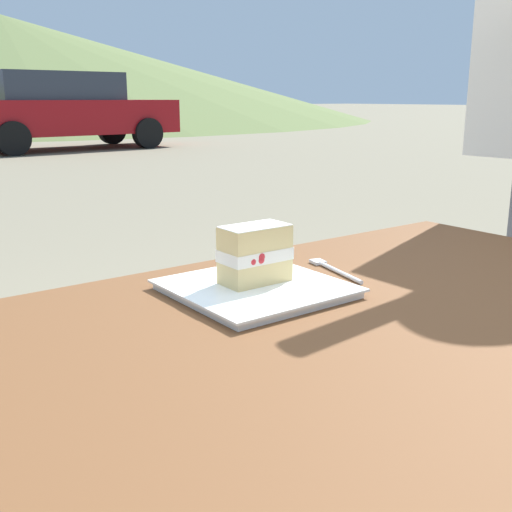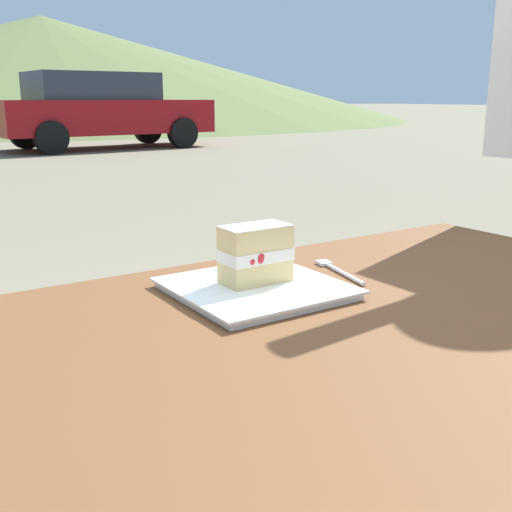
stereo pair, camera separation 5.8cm
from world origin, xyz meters
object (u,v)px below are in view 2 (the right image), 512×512
object	(u,v)px
patio_table	(323,398)
cake_slice	(255,254)
dessert_plate	(256,289)
dessert_fork	(338,270)
parked_car_near	(101,109)

from	to	relation	value
patio_table	cake_slice	world-z (taller)	cake_slice
dessert_plate	dessert_fork	size ratio (longest dim) A/B	1.58
cake_slice	parked_car_near	distance (m)	12.30
patio_table	parked_car_near	size ratio (longest dim) A/B	0.36
cake_slice	dessert_fork	world-z (taller)	cake_slice
dessert_plate	dessert_fork	bearing A→B (deg)	6.57
patio_table	dessert_plate	bearing A→B (deg)	80.44
dessert_plate	dessert_fork	distance (m)	0.20
dessert_plate	parked_car_near	distance (m)	12.32
parked_car_near	cake_slice	bearing A→B (deg)	-108.60
dessert_plate	parked_car_near	world-z (taller)	parked_car_near
patio_table	dessert_fork	distance (m)	0.36
cake_slice	dessert_fork	xyz separation A→B (m)	(0.19, 0.01, -0.06)
cake_slice	patio_table	bearing A→B (deg)	-100.62
patio_table	dessert_fork	bearing A→B (deg)	46.36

